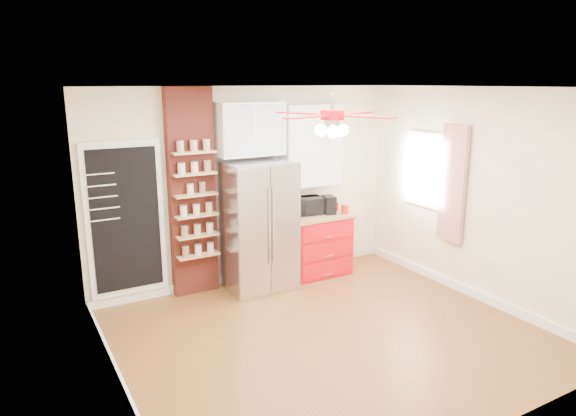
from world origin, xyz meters
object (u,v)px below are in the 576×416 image
ceiling_fan (332,115)px  fridge (258,226)px  red_cabinet (316,244)px  canister_left (345,209)px  pantry_jar_oats (190,189)px  toaster_oven (307,206)px  coffee_maker (329,205)px

ceiling_fan → fridge: bearing=91.8°
red_cabinet → canister_left: size_ratio=7.31×
ceiling_fan → pantry_jar_oats: 2.24m
toaster_oven → pantry_jar_oats: 1.77m
fridge → coffee_maker: (1.14, -0.00, 0.15)m
canister_left → pantry_jar_oats: (-2.20, 0.29, 0.47)m
pantry_jar_oats → coffee_maker: bearing=-4.8°
ceiling_fan → pantry_jar_oats: size_ratio=11.16×
red_cabinet → pantry_jar_oats: bearing=176.4°
fridge → pantry_jar_oats: 1.04m
fridge → toaster_oven: 0.88m
coffee_maker → pantry_jar_oats: 2.06m
red_cabinet → toaster_oven: (-0.11, 0.08, 0.57)m
toaster_oven → canister_left: bearing=-20.0°
red_cabinet → canister_left: bearing=-25.5°
coffee_maker → pantry_jar_oats: bearing=-171.1°
fridge → toaster_oven: bearing=8.6°
pantry_jar_oats → fridge: bearing=-10.8°
red_cabinet → pantry_jar_oats: 2.08m
red_cabinet → canister_left: 0.66m
red_cabinet → pantry_jar_oats: (-1.83, 0.11, 0.98)m
red_cabinet → ceiling_fan: ceiling_fan is taller
pantry_jar_oats → canister_left: bearing=-7.5°
toaster_oven → canister_left: size_ratio=3.48×
red_cabinet → pantry_jar_oats: pantry_jar_oats is taller
ceiling_fan → canister_left: bearing=49.4°
canister_left → ceiling_fan: bearing=-130.6°
canister_left → fridge: bearing=174.6°
ceiling_fan → pantry_jar_oats: ceiling_fan is taller
coffee_maker → pantry_jar_oats: size_ratio=2.06×
fridge → ceiling_fan: bearing=-88.2°
toaster_oven → coffee_maker: (0.29, -0.13, 0.01)m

